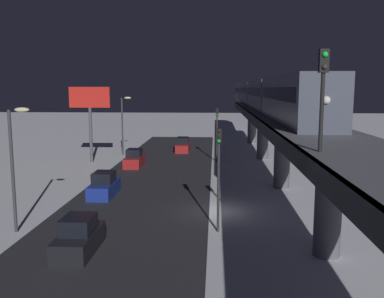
{
  "coord_description": "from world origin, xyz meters",
  "views": [
    {
      "loc": [
        -0.4,
        29.02,
        8.77
      ],
      "look_at": [
        2.09,
        -15.81,
        2.2
      ],
      "focal_mm": 39.06,
      "sensor_mm": 36.0,
      "label": 1
    }
  ],
  "objects_px": {
    "sedan_black": "(79,238)",
    "sedan_red": "(134,159)",
    "subway_train": "(257,93)",
    "commercial_billboard": "(90,105)",
    "sedan_blue": "(104,186)",
    "rail_signal": "(323,82)",
    "traffic_light_mid": "(217,127)",
    "sedan_red_2": "(183,146)",
    "traffic_light_near": "(219,165)"
  },
  "relations": [
    {
      "from": "sedan_black",
      "to": "commercial_billboard",
      "type": "height_order",
      "value": "commercial_billboard"
    },
    {
      "from": "sedan_red_2",
      "to": "commercial_billboard",
      "type": "xyz_separation_m",
      "value": [
        10.19,
        9.3,
        6.03
      ]
    },
    {
      "from": "rail_signal",
      "to": "traffic_light_near",
      "type": "xyz_separation_m",
      "value": [
        3.94,
        -8.08,
        -4.79
      ]
    },
    {
      "from": "sedan_black",
      "to": "traffic_light_near",
      "type": "distance_m",
      "value": 8.99
    },
    {
      "from": "traffic_light_near",
      "to": "commercial_billboard",
      "type": "bearing_deg",
      "value": -57.67
    },
    {
      "from": "sedan_red",
      "to": "sedan_blue",
      "type": "xyz_separation_m",
      "value": [
        0.0,
        12.98,
        0.0
      ]
    },
    {
      "from": "subway_train",
      "to": "traffic_light_near",
      "type": "height_order",
      "value": "subway_train"
    },
    {
      "from": "sedan_red_2",
      "to": "commercial_billboard",
      "type": "height_order",
      "value": "commercial_billboard"
    },
    {
      "from": "sedan_red",
      "to": "traffic_light_mid",
      "type": "bearing_deg",
      "value": -160.15
    },
    {
      "from": "rail_signal",
      "to": "commercial_billboard",
      "type": "relative_size",
      "value": 0.45
    },
    {
      "from": "subway_train",
      "to": "traffic_light_mid",
      "type": "bearing_deg",
      "value": 61.25
    },
    {
      "from": "sedan_black",
      "to": "sedan_red_2",
      "type": "xyz_separation_m",
      "value": [
        -2.8,
        -36.43,
        -0.0
      ]
    },
    {
      "from": "traffic_light_mid",
      "to": "sedan_black",
      "type": "bearing_deg",
      "value": 75.11
    },
    {
      "from": "sedan_blue",
      "to": "traffic_light_near",
      "type": "bearing_deg",
      "value": 138.38
    },
    {
      "from": "subway_train",
      "to": "commercial_billboard",
      "type": "height_order",
      "value": "subway_train"
    },
    {
      "from": "sedan_red",
      "to": "subway_train",
      "type": "bearing_deg",
      "value": -137.52
    },
    {
      "from": "subway_train",
      "to": "rail_signal",
      "type": "relative_size",
      "value": 18.52
    },
    {
      "from": "rail_signal",
      "to": "traffic_light_mid",
      "type": "height_order",
      "value": "rail_signal"
    },
    {
      "from": "traffic_light_mid",
      "to": "sedan_blue",
      "type": "bearing_deg",
      "value": 60.35
    },
    {
      "from": "traffic_light_near",
      "to": "sedan_black",
      "type": "bearing_deg",
      "value": 25.67
    },
    {
      "from": "subway_train",
      "to": "sedan_black",
      "type": "distance_m",
      "value": 41.4
    },
    {
      "from": "sedan_black",
      "to": "sedan_red",
      "type": "distance_m",
      "value": 24.91
    },
    {
      "from": "sedan_blue",
      "to": "commercial_billboard",
      "type": "distance_m",
      "value": 17.33
    },
    {
      "from": "subway_train",
      "to": "sedan_red_2",
      "type": "height_order",
      "value": "subway_train"
    },
    {
      "from": "sedan_blue",
      "to": "traffic_light_mid",
      "type": "height_order",
      "value": "traffic_light_mid"
    },
    {
      "from": "sedan_red",
      "to": "commercial_billboard",
      "type": "distance_m",
      "value": 8.53
    },
    {
      "from": "sedan_black",
      "to": "sedan_red_2",
      "type": "relative_size",
      "value": 0.88
    },
    {
      "from": "sedan_black",
      "to": "sedan_red",
      "type": "xyz_separation_m",
      "value": [
        1.8,
        -24.85,
        -0.0
      ]
    },
    {
      "from": "sedan_black",
      "to": "commercial_billboard",
      "type": "distance_m",
      "value": 28.75
    },
    {
      "from": "subway_train",
      "to": "traffic_light_mid",
      "type": "distance_m",
      "value": 12.43
    },
    {
      "from": "rail_signal",
      "to": "sedan_red_2",
      "type": "distance_m",
      "value": 42.6
    },
    {
      "from": "sedan_blue",
      "to": "commercial_billboard",
      "type": "relative_size",
      "value": 0.49
    },
    {
      "from": "subway_train",
      "to": "sedan_red_2",
      "type": "relative_size",
      "value": 15.54
    },
    {
      "from": "sedan_black",
      "to": "subway_train",
      "type": "bearing_deg",
      "value": -108.88
    },
    {
      "from": "subway_train",
      "to": "traffic_light_mid",
      "type": "relative_size",
      "value": 11.57
    },
    {
      "from": "sedan_red",
      "to": "commercial_billboard",
      "type": "bearing_deg",
      "value": -22.2
    },
    {
      "from": "sedan_blue",
      "to": "commercial_billboard",
      "type": "bearing_deg",
      "value": -69.89
    },
    {
      "from": "subway_train",
      "to": "traffic_light_near",
      "type": "bearing_deg",
      "value": 80.76
    },
    {
      "from": "sedan_black",
      "to": "sedan_red",
      "type": "relative_size",
      "value": 0.98
    },
    {
      "from": "rail_signal",
      "to": "sedan_blue",
      "type": "height_order",
      "value": "rail_signal"
    },
    {
      "from": "sedan_blue",
      "to": "traffic_light_near",
      "type": "xyz_separation_m",
      "value": [
        -9.3,
        8.26,
        3.4
      ]
    },
    {
      "from": "sedan_blue",
      "to": "commercial_billboard",
      "type": "height_order",
      "value": "commercial_billboard"
    },
    {
      "from": "subway_train",
      "to": "sedan_red",
      "type": "height_order",
      "value": "subway_train"
    },
    {
      "from": "subway_train",
      "to": "sedan_blue",
      "type": "distance_m",
      "value": 31.46
    },
    {
      "from": "rail_signal",
      "to": "traffic_light_mid",
      "type": "distance_m",
      "value": 33.26
    },
    {
      "from": "sedan_red_2",
      "to": "sedan_red",
      "type": "bearing_deg",
      "value": -111.66
    },
    {
      "from": "sedan_red",
      "to": "traffic_light_near",
      "type": "xyz_separation_m",
      "value": [
        -9.3,
        21.24,
        3.4
      ]
    },
    {
      "from": "sedan_blue",
      "to": "subway_train",
      "type": "bearing_deg",
      "value": -119.3
    },
    {
      "from": "sedan_red",
      "to": "sedan_blue",
      "type": "distance_m",
      "value": 12.98
    },
    {
      "from": "sedan_red_2",
      "to": "commercial_billboard",
      "type": "bearing_deg",
      "value": -137.6
    }
  ]
}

